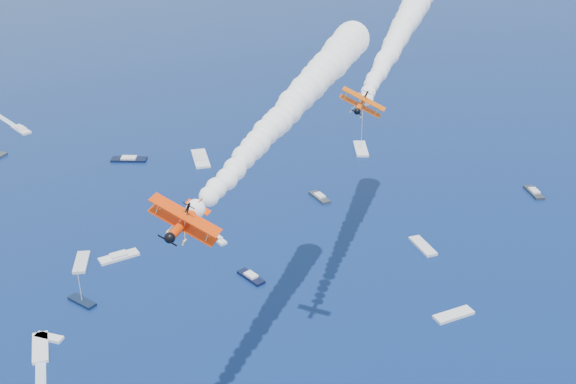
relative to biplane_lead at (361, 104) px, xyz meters
name	(u,v)px	position (x,y,z in m)	size (l,w,h in m)	color
biplane_lead	(361,104)	(0.00, 0.00, 0.00)	(6.67, 7.48, 4.50)	#F05605
biplane_trail	(185,222)	(-38.20, -22.25, -0.72)	(7.82, 8.77, 5.28)	#FF3B05
smoke_trail_lead	(399,36)	(24.30, 24.07, 2.64)	(50.97, 50.56, 11.93)	white
smoke_trail_trail	(293,105)	(-12.35, 0.13, 1.92)	(53.82, 47.49, 11.93)	white
spectator_boats	(153,225)	(-15.08, 75.39, -55.88)	(239.94, 191.03, 0.70)	black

